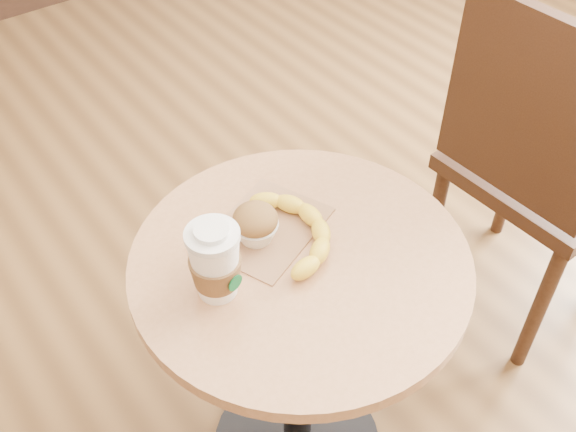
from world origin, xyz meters
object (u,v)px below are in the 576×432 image
at_px(muffin, 255,224).
at_px(banana, 294,228).
at_px(cafe_table, 299,331).
at_px(chair_right, 537,164).
at_px(coffee_cup, 215,264).

bearing_deg(muffin, banana, -28.13).
relative_size(cafe_table, muffin, 8.33).
bearing_deg(chair_right, cafe_table, 89.30).
xyz_separation_m(cafe_table, muffin, (-0.04, 0.09, 0.28)).
bearing_deg(coffee_cup, banana, -5.37).
xyz_separation_m(cafe_table, banana, (0.03, 0.06, 0.25)).
relative_size(chair_right, muffin, 11.50).
xyz_separation_m(chair_right, coffee_cup, (-0.97, 0.00, 0.25)).
bearing_deg(chair_right, coffee_cup, 87.49).
xyz_separation_m(cafe_table, coffee_cup, (-0.17, 0.03, 0.31)).
height_order(chair_right, coffee_cup, chair_right).
xyz_separation_m(coffee_cup, muffin, (0.13, 0.06, -0.03)).
distance_m(coffee_cup, banana, 0.20).
relative_size(coffee_cup, banana, 0.62).
relative_size(cafe_table, coffee_cup, 4.70).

